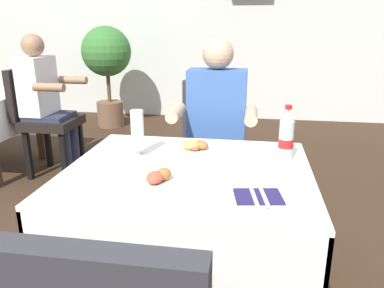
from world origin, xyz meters
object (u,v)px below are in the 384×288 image
(background_patron, at_px, (45,98))
(seated_diner_far, at_px, (216,129))
(chair_far_diner_seat, at_px, (210,147))
(plate_near_camera, at_px, (167,180))
(main_dining_table, at_px, (188,203))
(background_chair_right, at_px, (42,115))
(plate_far_diner, at_px, (198,148))
(beer_glass_left, at_px, (137,132))
(potted_plant_corner, at_px, (107,60))
(cola_bottle_primary, at_px, (286,137))
(napkin_cutlery_set, at_px, (258,196))

(background_patron, bearing_deg, seated_diner_far, -26.23)
(chair_far_diner_seat, height_order, plate_near_camera, chair_far_diner_seat)
(main_dining_table, xyz_separation_m, background_chair_right, (-1.60, 1.52, -0.00))
(main_dining_table, distance_m, plate_far_diner, 0.29)
(beer_glass_left, height_order, potted_plant_corner, potted_plant_corner)
(plate_far_diner, bearing_deg, seated_diner_far, 86.24)
(chair_far_diner_seat, distance_m, background_chair_right, 1.74)
(chair_far_diner_seat, bearing_deg, cola_bottle_primary, -58.09)
(seated_diner_far, height_order, cola_bottle_primary, seated_diner_far)
(main_dining_table, height_order, chair_far_diner_seat, chair_far_diner_seat)
(plate_near_camera, relative_size, potted_plant_corner, 0.19)
(napkin_cutlery_set, xyz_separation_m, background_patron, (-1.85, 1.77, -0.02))
(plate_near_camera, height_order, napkin_cutlery_set, plate_near_camera)
(cola_bottle_primary, xyz_separation_m, potted_plant_corner, (-2.07, 3.10, 0.05))
(cola_bottle_primary, bearing_deg, seated_diner_far, 123.47)
(chair_far_diner_seat, distance_m, plate_near_camera, 1.05)
(chair_far_diner_seat, distance_m, napkin_cutlery_set, 1.15)
(plate_near_camera, relative_size, background_patron, 0.20)
(main_dining_table, relative_size, napkin_cutlery_set, 5.42)
(main_dining_table, height_order, beer_glass_left, beer_glass_left)
(napkin_cutlery_set, height_order, background_patron, background_patron)
(chair_far_diner_seat, xyz_separation_m, cola_bottle_primary, (0.42, -0.68, 0.29))
(background_patron, bearing_deg, background_chair_right, 180.00)
(seated_diner_far, xyz_separation_m, background_chair_right, (-1.64, 0.79, -0.16))
(plate_far_diner, distance_m, napkin_cutlery_set, 0.55)
(potted_plant_corner, bearing_deg, chair_far_diner_seat, -55.81)
(cola_bottle_primary, xyz_separation_m, background_patron, (-1.97, 1.36, -0.13))
(background_patron, bearing_deg, beer_glass_left, -47.47)
(main_dining_table, distance_m, seated_diner_far, 0.76)
(plate_near_camera, distance_m, napkin_cutlery_set, 0.36)
(plate_near_camera, distance_m, background_patron, 2.27)
(seated_diner_far, xyz_separation_m, cola_bottle_primary, (0.38, -0.57, 0.13))
(main_dining_table, xyz_separation_m, potted_plant_corner, (-1.65, 3.27, 0.33))
(beer_glass_left, height_order, cola_bottle_primary, cola_bottle_primary)
(seated_diner_far, bearing_deg, cola_bottle_primary, -56.53)
(napkin_cutlery_set, bearing_deg, plate_near_camera, 168.84)
(main_dining_table, height_order, cola_bottle_primary, cola_bottle_primary)
(main_dining_table, distance_m, chair_far_diner_seat, 0.85)
(background_chair_right, xyz_separation_m, background_patron, (0.05, -0.00, 0.16))
(chair_far_diner_seat, bearing_deg, background_chair_right, 157.05)
(cola_bottle_primary, distance_m, background_patron, 2.40)
(beer_glass_left, relative_size, potted_plant_corner, 0.17)
(plate_far_diner, bearing_deg, chair_far_diner_seat, 91.11)
(seated_diner_far, distance_m, cola_bottle_primary, 0.70)
(background_patron, relative_size, potted_plant_corner, 0.95)
(main_dining_table, distance_m, background_patron, 2.18)
(background_patron, bearing_deg, plate_far_diner, -39.79)
(cola_bottle_primary, relative_size, background_chair_right, 0.27)
(background_chair_right, bearing_deg, napkin_cutlery_set, -43.04)
(chair_far_diner_seat, xyz_separation_m, background_chair_right, (-1.60, 0.68, 0.00))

